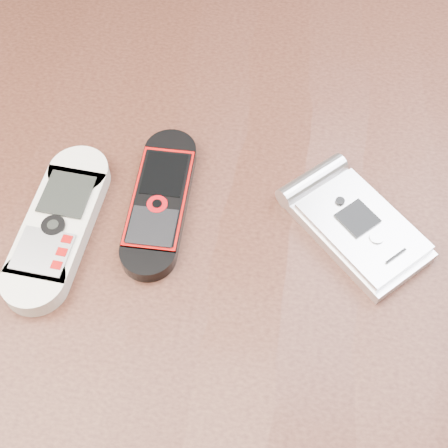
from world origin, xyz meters
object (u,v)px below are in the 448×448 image
at_px(table, 219,291).
at_px(motorola_razr, 359,227).
at_px(nokia_white, 58,225).
at_px(nokia_black_red, 160,200).

xyz_separation_m(table, motorola_razr, (0.11, 0.01, 0.11)).
relative_size(nokia_white, nokia_black_red, 1.06).
distance_m(table, nokia_white, 0.17).
xyz_separation_m(nokia_black_red, motorola_razr, (0.15, -0.01, 0.00)).
height_order(nokia_white, motorola_razr, motorola_razr).
xyz_separation_m(table, nokia_black_red, (-0.05, 0.02, 0.11)).
bearing_deg(nokia_white, table, 12.03).
distance_m(table, motorola_razr, 0.16).
height_order(nokia_white, nokia_black_red, nokia_white).
bearing_deg(table, nokia_black_red, 160.41).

